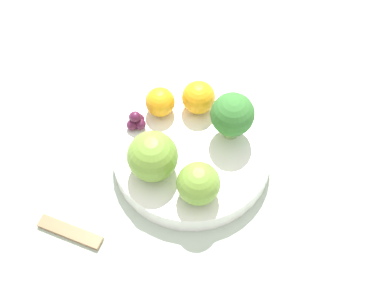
% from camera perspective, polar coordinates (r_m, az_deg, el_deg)
% --- Properties ---
extents(ground_plane, '(6.00, 6.00, 0.00)m').
position_cam_1_polar(ground_plane, '(0.70, 0.00, -2.58)').
color(ground_plane, gray).
extents(table_surface, '(1.20, 1.20, 0.02)m').
position_cam_1_polar(table_surface, '(0.69, 0.00, -2.16)').
color(table_surface, '#B2C6B2').
rests_on(table_surface, ground_plane).
extents(bowl, '(0.20, 0.20, 0.03)m').
position_cam_1_polar(bowl, '(0.67, 0.00, -1.12)').
color(bowl, white).
rests_on(bowl, table_surface).
extents(broccoli, '(0.05, 0.05, 0.07)m').
position_cam_1_polar(broccoli, '(0.64, 4.33, 3.09)').
color(broccoli, '#8CB76B').
rests_on(broccoli, bowl).
extents(apple_red, '(0.06, 0.06, 0.06)m').
position_cam_1_polar(apple_red, '(0.62, -4.23, -1.32)').
color(apple_red, olive).
rests_on(apple_red, bowl).
extents(apple_green, '(0.05, 0.05, 0.05)m').
position_cam_1_polar(apple_green, '(0.60, 0.70, -4.24)').
color(apple_green, olive).
rests_on(apple_green, bowl).
extents(orange_front, '(0.04, 0.04, 0.04)m').
position_cam_1_polar(orange_front, '(0.68, -3.42, 4.50)').
color(orange_front, orange).
rests_on(orange_front, bowl).
extents(orange_back, '(0.04, 0.04, 0.04)m').
position_cam_1_polar(orange_back, '(0.68, 0.70, 5.00)').
color(orange_back, orange).
rests_on(orange_back, bowl).
extents(grape_cluster, '(0.03, 0.03, 0.03)m').
position_cam_1_polar(grape_cluster, '(0.67, -6.00, 2.48)').
color(grape_cluster, '#511938').
rests_on(grape_cluster, bowl).
extents(spoon, '(0.03, 0.08, 0.01)m').
position_cam_1_polar(spoon, '(0.65, -12.87, -9.14)').
color(spoon, olive).
rests_on(spoon, table_surface).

